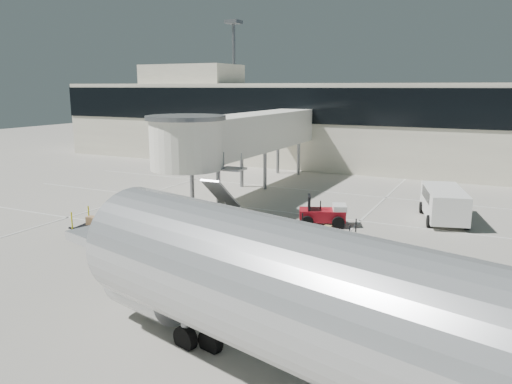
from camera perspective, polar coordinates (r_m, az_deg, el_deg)
ground at (r=24.24m, az=-7.75°, el=-6.71°), size 140.00×140.00×0.00m
lane_markings at (r=32.35m, az=0.48°, el=-1.81°), size 40.00×30.00×0.02m
terminal at (r=50.83m, az=11.05°, el=7.69°), size 64.00×12.11×15.20m
jet_bridge at (r=35.70m, az=-2.26°, el=6.45°), size 5.70×20.40×6.03m
baggage_tug at (r=28.50m, az=7.72°, el=-2.55°), size 2.88×2.43×1.71m
suitcase_cart at (r=24.85m, az=7.68°, el=-5.07°), size 3.57×1.53×1.39m
box_cart_near at (r=21.35m, az=-11.07°, el=-7.95°), size 3.31×2.16×1.28m
box_cart_far at (r=26.85m, az=-16.72°, el=-4.04°), size 3.88×1.98×1.49m
ground_worker at (r=21.34m, az=-8.94°, el=-6.87°), size 0.64×0.42×1.76m
minivan at (r=31.17m, az=20.65°, el=-0.99°), size 3.25×5.36×1.90m
belt_loader at (r=51.06m, az=-5.56°, el=4.08°), size 4.37×2.95×1.98m
aircraft at (r=11.99m, az=10.01°, el=-13.38°), size 18.19×7.28×4.63m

